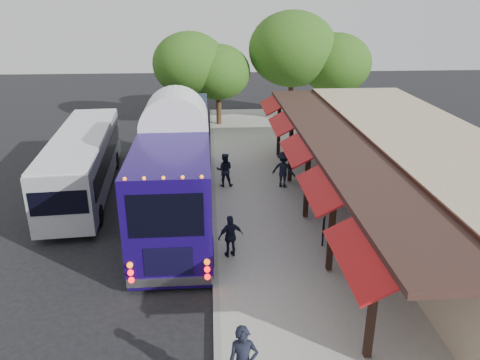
# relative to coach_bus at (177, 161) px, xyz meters

# --- Properties ---
(ground) EXTENTS (90.00, 90.00, 0.00)m
(ground) POSITION_rel_coach_bus_xyz_m (1.45, -5.57, -2.19)
(ground) COLOR black
(ground) RESTS_ON ground
(sidewalk) EXTENTS (10.00, 40.00, 0.15)m
(sidewalk) POSITION_rel_coach_bus_xyz_m (6.45, -1.57, -2.12)
(sidewalk) COLOR #9E9B93
(sidewalk) RESTS_ON ground
(curb) EXTENTS (0.20, 40.00, 0.16)m
(curb) POSITION_rel_coach_bus_xyz_m (1.50, -1.57, -2.12)
(curb) COLOR gray
(curb) RESTS_ON ground
(station_shelter) EXTENTS (8.15, 20.00, 3.60)m
(station_shelter) POSITION_rel_coach_bus_xyz_m (9.83, -1.57, -0.34)
(station_shelter) COLOR tan
(station_shelter) RESTS_ON ground
(coach_bus) EXTENTS (2.87, 12.82, 4.08)m
(coach_bus) POSITION_rel_coach_bus_xyz_m (0.00, 0.00, 0.00)
(coach_bus) COLOR #180759
(coach_bus) RESTS_ON ground
(city_bus) EXTENTS (3.13, 10.64, 2.82)m
(city_bus) POSITION_rel_coach_bus_xyz_m (-4.48, 2.18, -0.63)
(city_bus) COLOR gray
(city_bus) RESTS_ON ground
(ped_b) EXTENTS (0.83, 0.67, 1.63)m
(ped_b) POSITION_rel_coach_bus_xyz_m (2.05, 2.14, -1.23)
(ped_b) COLOR black
(ped_b) RESTS_ON sidewalk
(ped_c) EXTENTS (0.98, 0.65, 1.54)m
(ped_c) POSITION_rel_coach_bus_xyz_m (2.05, -4.40, -1.27)
(ped_c) COLOR black
(ped_c) RESTS_ON sidewalk
(ped_d) EXTENTS (1.30, 1.10, 1.74)m
(ped_d) POSITION_rel_coach_bus_xyz_m (4.82, 1.85, -1.17)
(ped_d) COLOR black
(ped_d) RESTS_ON sidewalk
(sign_board) EXTENTS (0.21, 0.48, 1.10)m
(sign_board) POSITION_rel_coach_bus_xyz_m (5.41, -3.91, -1.30)
(sign_board) COLOR black
(sign_board) RESTS_ON sidewalk
(tree_left) EXTENTS (4.43, 4.43, 5.68)m
(tree_left) POSITION_rel_coach_bus_xyz_m (2.03, 13.99, 1.59)
(tree_left) COLOR #382314
(tree_left) RESTS_ON ground
(tree_mid) EXTENTS (6.12, 6.12, 7.83)m
(tree_mid) POSITION_rel_coach_bus_xyz_m (7.23, 14.59, 3.03)
(tree_mid) COLOR #382314
(tree_mid) RESTS_ON ground
(tree_right) EXTENTS (4.96, 4.96, 6.35)m
(tree_right) POSITION_rel_coach_bus_xyz_m (10.32, 14.39, 2.04)
(tree_right) COLOR #382314
(tree_right) RESTS_ON ground
(tree_far) EXTENTS (5.08, 5.08, 6.51)m
(tree_far) POSITION_rel_coach_bus_xyz_m (0.10, 14.06, 2.15)
(tree_far) COLOR #382314
(tree_far) RESTS_ON ground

